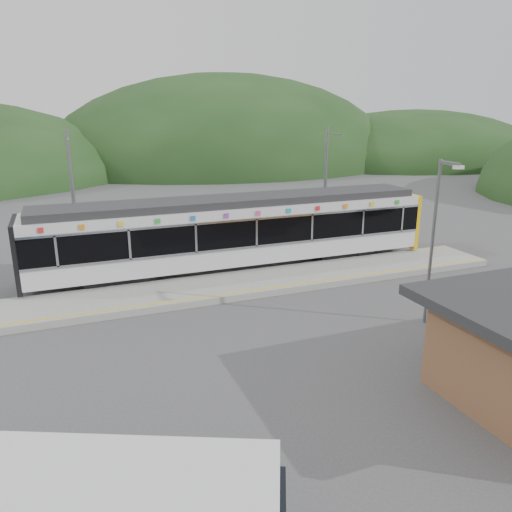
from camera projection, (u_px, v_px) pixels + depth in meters
name	position (u px, v px, depth m)	size (l,w,h in m)	color
ground	(274.00, 313.00, 20.23)	(120.00, 120.00, 0.00)	#4C4C4F
hills	(339.00, 261.00, 27.13)	(146.00, 149.00, 26.00)	#1E3D19
platform	(246.00, 284.00, 23.13)	(26.00, 3.20, 0.30)	#9E9E99
yellow_line	(256.00, 290.00, 21.92)	(26.00, 0.10, 0.01)	yellow
train	(237.00, 230.00, 25.18)	(20.44, 3.01, 3.74)	black
catenary_mast_west	(74.00, 200.00, 24.36)	(0.18, 1.80, 7.00)	slate
catenary_mast_east	(325.00, 185.00, 29.31)	(0.18, 1.80, 7.00)	slate
lamp_post	(436.00, 229.00, 18.17)	(0.36, 1.10, 6.24)	slate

